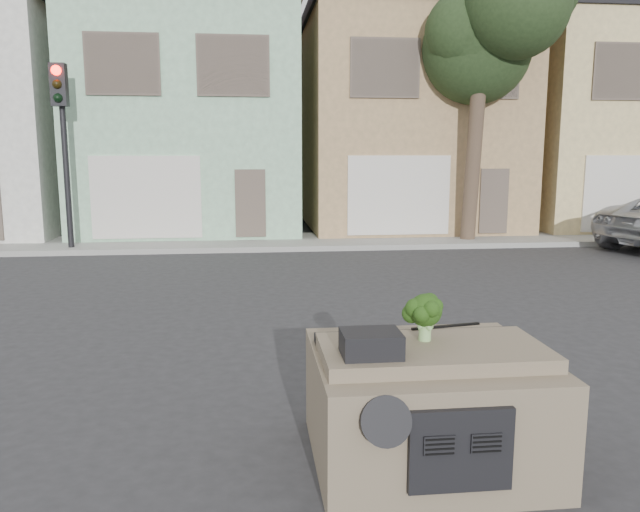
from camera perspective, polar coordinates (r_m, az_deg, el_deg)
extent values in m
plane|color=#303033|center=(8.72, 4.13, -8.93)|extent=(120.00, 120.00, 0.00)
cube|color=gray|center=(18.89, -1.63, 1.33)|extent=(40.00, 3.00, 0.15)
cube|color=#96C7A1|center=(22.74, -11.55, 11.88)|extent=(7.20, 8.20, 7.55)
cube|color=tan|center=(23.32, 7.54, 11.92)|extent=(7.20, 8.20, 7.55)
cube|color=#D8BF81|center=(26.14, 24.03, 10.92)|extent=(7.20, 8.20, 7.55)
cube|color=black|center=(18.32, -22.32, 8.15)|extent=(0.40, 0.40, 5.10)
cube|color=#23361A|center=(19.14, 14.03, 13.70)|extent=(4.40, 4.00, 8.50)
cube|color=#746550|center=(5.79, 9.71, -12.90)|extent=(2.00, 1.80, 1.12)
cube|color=black|center=(5.11, 4.68, -7.98)|extent=(0.48, 0.38, 0.20)
cube|color=black|center=(6.03, 11.44, -6.31)|extent=(0.69, 0.15, 0.02)
cube|color=#1B360E|center=(5.53, 9.61, -5.50)|extent=(0.45, 0.45, 0.43)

